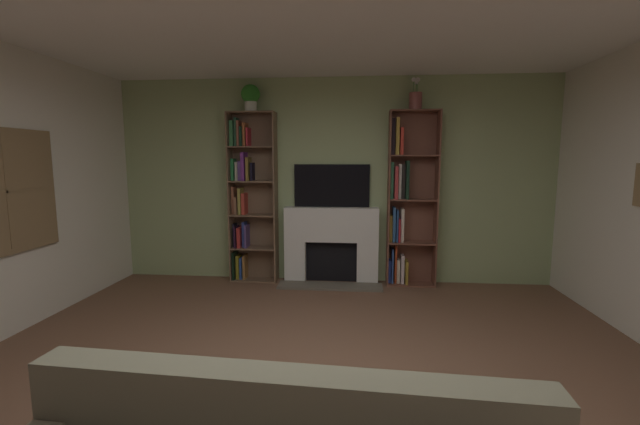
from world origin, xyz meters
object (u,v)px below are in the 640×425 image
Objects in this scene: fireplace at (331,243)px; vase_with_flowers at (416,99)px; bookshelf_right at (406,201)px; coffee_table at (299,407)px; bookshelf_left at (248,197)px; tv at (332,186)px; potted_plant at (251,96)px.

vase_with_flowers is at bearing -2.30° from fireplace.
fireplace is 3.36× the size of vase_with_flowers.
bookshelf_right is 2.43× the size of coffee_table.
bookshelf_left is 5.62× the size of vase_with_flowers.
fireplace reaches higher than coffee_table.
fireplace is 1.45× the size of coffee_table.
vase_with_flowers is (0.08, -0.06, 1.28)m from bookshelf_right.
tv is at bearing 176.25° from bookshelf_right.
tv is 1.13m from bookshelf_left.
tv is at bearing 6.53° from potted_plant.
fireplace is at bearing 177.70° from vase_with_flowers.
bookshelf_left is at bearing -176.71° from tv.
bookshelf_right reaches higher than coffee_table.
bookshelf_left reaches higher than tv.
bookshelf_right reaches higher than fireplace.
vase_with_flowers is at bearing -1.45° from bookshelf_left.
tv is at bearing 90.73° from coffee_table.
bookshelf_right is at bearing 1.61° from potted_plant.
tv is 0.44× the size of bookshelf_left.
vase_with_flowers is (1.05, -0.12, 1.09)m from tv.
fireplace is 1.35× the size of tv.
bookshelf_left is (-1.12, -0.06, -0.16)m from tv.
coffee_table is (0.04, -3.45, -0.94)m from tv.
fireplace is 3.38m from coffee_table.
fireplace is 2.19m from potted_plant.
tv is (0.00, 0.08, 0.77)m from fireplace.
bookshelf_left is at bearing 108.98° from coffee_table.
vase_with_flowers reaches higher than tv.
vase_with_flowers is at bearing 0.02° from potted_plant.
tv is 1.52m from vase_with_flowers.
coffee_table is (1.09, -3.33, -2.09)m from potted_plant.
bookshelf_left is 1.00× the size of bookshelf_right.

